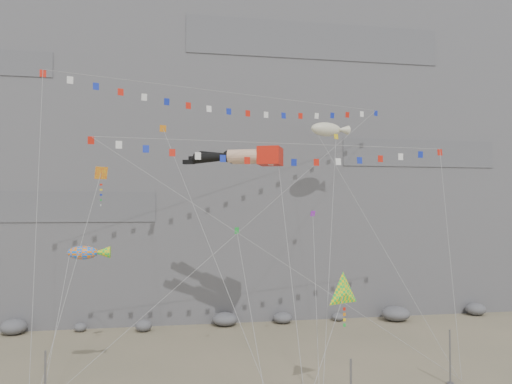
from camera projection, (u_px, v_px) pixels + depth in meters
ground at (254, 384)px, 33.65m from camera, size 120.00×120.00×0.00m
cliff at (212, 109)px, 65.91m from camera, size 80.00×28.00×50.00m
talus_boulders at (225, 320)px, 50.39m from camera, size 60.00×3.00×1.20m
anchor_pole_right at (450, 357)px, 33.59m from camera, size 0.12×0.12×3.70m
legs_kite at (243, 157)px, 39.94m from camera, size 8.09×17.07×20.92m
flag_banner_upper at (238, 94)px, 44.05m from camera, size 30.34×18.33×29.08m
flag_banner_lower at (283, 144)px, 39.02m from camera, size 28.41×7.76×21.22m
harlequin_kite at (101, 174)px, 34.72m from camera, size 3.72×8.05×16.19m
fish_windsock at (83, 253)px, 33.13m from camera, size 3.29×6.18×10.58m
delta_kite at (344, 293)px, 30.43m from camera, size 5.31×4.46×8.92m
blimp_windsock at (326, 130)px, 48.42m from camera, size 7.28×15.21×24.48m
small_kite_a at (164, 132)px, 41.82m from camera, size 7.17×16.85×25.47m
small_kite_b at (313, 217)px, 39.67m from camera, size 3.17×10.60×15.43m
small_kite_c at (237, 233)px, 36.98m from camera, size 1.09×11.79×15.10m
small_kite_d at (336, 143)px, 43.43m from camera, size 6.94×16.08×24.72m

